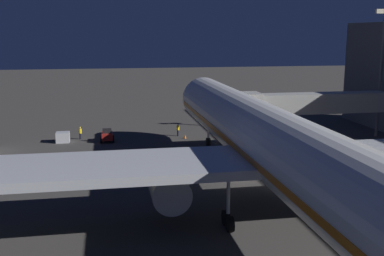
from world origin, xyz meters
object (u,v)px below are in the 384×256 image
Objects in this scene: baggage_container_near_belt at (63,137)px; traffic_cone_nose_starboard at (185,136)px; ground_crew_marshaller_fwd at (178,129)px; jet_bridge at (299,104)px; baggage_tug_lead at (107,136)px; ground_crew_near_nose_gear at (80,132)px; airliner_at_gate at (273,146)px; traffic_cone_nose_port at (215,135)px; apron_floodlight_mast at (381,64)px.

traffic_cone_nose_starboard is (-16.90, 0.57, -0.43)m from baggage_container_near_belt.
ground_crew_marshaller_fwd is 3.26× the size of traffic_cone_nose_starboard.
baggage_tug_lead is at bearing -20.56° from jet_bridge.
airliner_at_gate is at bearing 117.68° from ground_crew_near_nose_gear.
airliner_at_gate is 30.51m from traffic_cone_nose_port.
airliner_at_gate reaches higher than ground_crew_marshaller_fwd.
baggage_tug_lead is 1.36× the size of baggage_container_near_belt.
ground_crew_marshaller_fwd is (28.43, -5.13, -9.45)m from apron_floodlight_mast.
traffic_cone_nose_starboard is (27.70, -3.35, -10.16)m from apron_floodlight_mast.
traffic_cone_nose_starboard is at bearing 0.00° from traffic_cone_nose_port.
ground_crew_marshaller_fwd is at bearing -38.29° from jet_bridge.
baggage_container_near_belt is at bearing 4.30° from ground_crew_marshaller_fwd.
traffic_cone_nose_port and traffic_cone_nose_starboard have the same top height.
ground_crew_marshaller_fwd is 5.48m from traffic_cone_nose_port.
airliner_at_gate reaches higher than baggage_container_near_belt.
traffic_cone_nose_port is (-5.13, 1.78, -0.71)m from ground_crew_marshaller_fwd.
apron_floodlight_mast is 45.82m from baggage_container_near_belt.
baggage_tug_lead is at bearing 10.75° from ground_crew_marshaller_fwd.
ground_crew_near_nose_gear is 0.99× the size of ground_crew_marshaller_fwd.
baggage_tug_lead is 10.93m from traffic_cone_nose_starboard.
baggage_container_near_belt reaches higher than traffic_cone_nose_starboard.
ground_crew_marshaller_fwd is (-16.17, -1.22, 0.28)m from baggage_container_near_belt.
traffic_cone_nose_starboard is at bearing -85.79° from airliner_at_gate.
jet_bridge is 32.04m from baggage_container_near_belt.
apron_floodlight_mast is 39.93m from baggage_tug_lead.
jet_bridge is 16.29m from apron_floodlight_mast.
ground_crew_marshaller_fwd reaches higher than baggage_container_near_belt.
ground_crew_near_nose_gear is 3.23× the size of traffic_cone_nose_port.
traffic_cone_nose_port is at bearing 173.46° from ground_crew_near_nose_gear.
ground_crew_near_nose_gear is 13.91m from ground_crew_marshaller_fwd.
ground_crew_marshaller_fwd is (-13.91, 0.40, 0.01)m from ground_crew_near_nose_gear.
jet_bridge reaches higher than ground_crew_marshaller_fwd.
apron_floodlight_mast is 25.64m from traffic_cone_nose_port.
baggage_container_near_belt is 1.01× the size of ground_crew_near_nose_gear.
baggage_tug_lead is (13.12, -29.77, -5.08)m from airliner_at_gate.
airliner_at_gate is at bearing 62.14° from jet_bridge.
jet_bridge reaches higher than ground_crew_near_nose_gear.
ground_crew_near_nose_gear is at bearing -22.24° from jet_bridge.
jet_bridge is 1.12× the size of apron_floodlight_mast.
airliner_at_gate is at bearing 122.08° from baggage_container_near_belt.
ground_crew_near_nose_gear is at bearing -32.11° from baggage_tug_lead.
apron_floodlight_mast is at bearing 169.77° from ground_crew_marshaller_fwd.
traffic_cone_nose_starboard is at bearing -34.91° from jet_bridge.
ground_crew_near_nose_gear is at bearing -62.32° from airliner_at_gate.
baggage_container_near_belt is (19.10, -30.48, -5.15)m from airliner_at_gate.
apron_floodlight_mast is at bearing -158.13° from jet_bridge.
ground_crew_near_nose_gear is at bearing -6.54° from traffic_cone_nose_port.
jet_bridge is 36.72× the size of traffic_cone_nose_starboard.
traffic_cone_nose_port is (23.30, -3.35, -10.16)m from apron_floodlight_mast.
baggage_tug_lead is at bearing 173.17° from baggage_container_near_belt.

